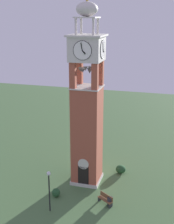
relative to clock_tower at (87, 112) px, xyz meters
name	(u,v)px	position (x,y,z in m)	size (l,w,h in m)	color
ground	(87,180)	(0.00, 0.00, -7.58)	(80.00, 80.00, 0.00)	#476B3D
clock_tower	(87,112)	(0.00, 0.00, 0.00)	(3.27, 3.27, 18.00)	#9E4C38
park_bench	(105,199)	(2.80, -3.57, -7.10)	(1.58, 1.25, 0.95)	brown
lamp_post	(49,184)	(-1.70, -5.97, -4.89)	(0.36, 0.36, 3.89)	black
trash_bin	(110,201)	(3.24, -3.68, -7.18)	(0.52, 0.52, 0.80)	#2D2D33
shrub_near_entry	(121,169)	(3.11, 2.60, -7.16)	(1.09, 1.09, 0.85)	#234C28
shrub_left_of_tower	(56,193)	(-2.02, -3.72, -7.17)	(0.79, 0.79, 0.83)	#234C28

